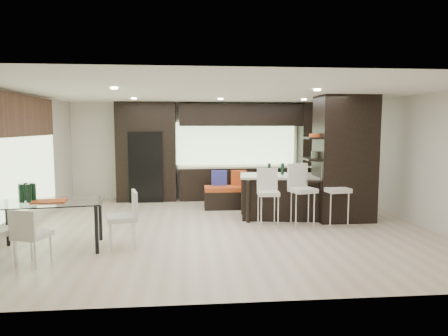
{
  "coord_description": "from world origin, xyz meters",
  "views": [
    {
      "loc": [
        -0.78,
        -7.92,
        2.05
      ],
      "look_at": [
        0.0,
        0.6,
        1.15
      ],
      "focal_mm": 32.0,
      "sensor_mm": 36.0,
      "label": 1
    }
  ],
  "objects": [
    {
      "name": "ground",
      "position": [
        0.0,
        0.0,
        0.0
      ],
      "size": [
        8.0,
        8.0,
        0.0
      ],
      "primitive_type": "plane",
      "color": "beige",
      "rests_on": "ground"
    },
    {
      "name": "back_wall",
      "position": [
        0.0,
        3.5,
        1.35
      ],
      "size": [
        8.0,
        0.02,
        2.7
      ],
      "primitive_type": "cube",
      "color": "beige",
      "rests_on": "ground"
    },
    {
      "name": "left_wall",
      "position": [
        -4.0,
        0.0,
        1.35
      ],
      "size": [
        0.02,
        7.0,
        2.7
      ],
      "primitive_type": "cube",
      "color": "beige",
      "rests_on": "ground"
    },
    {
      "name": "right_wall",
      "position": [
        4.0,
        0.0,
        1.35
      ],
      "size": [
        0.02,
        7.0,
        2.7
      ],
      "primitive_type": "cube",
      "color": "beige",
      "rests_on": "ground"
    },
    {
      "name": "ceiling",
      "position": [
        0.0,
        0.0,
        2.7
      ],
      "size": [
        8.0,
        7.0,
        0.02
      ],
      "primitive_type": "cube",
      "color": "white",
      "rests_on": "ground"
    },
    {
      "name": "window_left",
      "position": [
        -3.96,
        0.2,
        1.35
      ],
      "size": [
        0.04,
        3.2,
        1.9
      ],
      "primitive_type": "cube",
      "color": "#B2D199",
      "rests_on": "left_wall"
    },
    {
      "name": "window_back",
      "position": [
        0.6,
        3.46,
        1.55
      ],
      "size": [
        3.4,
        0.04,
        1.2
      ],
      "primitive_type": "cube",
      "color": "#B2D199",
      "rests_on": "back_wall"
    },
    {
      "name": "stone_accent",
      "position": [
        -3.93,
        0.2,
        2.25
      ],
      "size": [
        0.08,
        3.0,
        0.8
      ],
      "primitive_type": "cube",
      "color": "brown",
      "rests_on": "left_wall"
    },
    {
      "name": "ceiling_spots",
      "position": [
        0.0,
        0.25,
        2.68
      ],
      "size": [
        4.0,
        3.0,
        0.02
      ],
      "primitive_type": "cube",
      "color": "white",
      "rests_on": "ceiling"
    },
    {
      "name": "back_cabinetry",
      "position": [
        0.5,
        3.17,
        1.35
      ],
      "size": [
        6.8,
        0.68,
        2.7
      ],
      "primitive_type": "cube",
      "color": "black",
      "rests_on": "ground"
    },
    {
      "name": "refrigerator",
      "position": [
        -1.9,
        3.12,
        0.95
      ],
      "size": [
        0.9,
        0.68,
        1.9
      ],
      "primitive_type": "cube",
      "color": "black",
      "rests_on": "ground"
    },
    {
      "name": "partition_column",
      "position": [
        2.6,
        0.4,
        1.35
      ],
      "size": [
        1.2,
        0.8,
        2.7
      ],
      "primitive_type": "cube",
      "color": "black",
      "rests_on": "ground"
    },
    {
      "name": "kitchen_island",
      "position": [
        1.55,
        0.75,
        0.48
      ],
      "size": [
        2.43,
        1.32,
        0.96
      ],
      "primitive_type": "cube",
      "rotation": [
        0.0,
        0.0,
        -0.14
      ],
      "color": "black",
      "rests_on": "ground"
    },
    {
      "name": "stool_left",
      "position": [
        0.84,
        -0.06,
        0.48
      ],
      "size": [
        0.45,
        0.45,
        0.96
      ],
      "primitive_type": "cube",
      "rotation": [
        0.0,
        0.0,
        -0.07
      ],
      "color": "silver",
      "rests_on": "ground"
    },
    {
      "name": "stool_mid",
      "position": [
        1.55,
        -0.08,
        0.52
      ],
      "size": [
        0.57,
        0.57,
        1.04
      ],
      "primitive_type": "cube",
      "rotation": [
        0.0,
        0.0,
        0.29
      ],
      "color": "silver",
      "rests_on": "ground"
    },
    {
      "name": "stool_right",
      "position": [
        2.26,
        -0.08,
        0.52
      ],
      "size": [
        0.52,
        0.52,
        1.03
      ],
      "primitive_type": "cube",
      "rotation": [
        0.0,
        0.0,
        0.16
      ],
      "color": "silver",
      "rests_on": "ground"
    },
    {
      "name": "bench",
      "position": [
        0.34,
        1.87,
        0.28
      ],
      "size": [
        1.45,
        0.57,
        0.55
      ],
      "primitive_type": "cube",
      "rotation": [
        0.0,
        0.0,
        -0.01
      ],
      "color": "black",
      "rests_on": "ground"
    },
    {
      "name": "floor_vase",
      "position": [
        2.3,
        1.0,
        0.61
      ],
      "size": [
        0.51,
        0.51,
        1.22
      ],
      "primitive_type": null,
      "rotation": [
        0.0,
        0.0,
        0.15
      ],
      "color": "#434F39",
      "rests_on": "ground"
    },
    {
      "name": "dining_table",
      "position": [
        -3.06,
        -1.21,
        0.41
      ],
      "size": [
        1.8,
        1.17,
        0.81
      ],
      "primitive_type": "cube",
      "rotation": [
        0.0,
        0.0,
        0.13
      ],
      "color": "white",
      "rests_on": "ground"
    },
    {
      "name": "chair_near",
      "position": [
        -3.06,
        -1.98,
        0.4
      ],
      "size": [
        0.55,
        0.55,
        0.8
      ],
      "primitive_type": "cube",
      "rotation": [
        0.0,
        0.0,
        -0.33
      ],
      "color": "silver",
      "rests_on": "ground"
    },
    {
      "name": "chair_end",
      "position": [
        -1.89,
        -1.21,
        0.44
      ],
      "size": [
        0.58,
        0.58,
        0.89
      ],
      "primitive_type": "cube",
      "rotation": [
        0.0,
        0.0,
        1.8
      ],
      "color": "silver",
      "rests_on": "ground"
    }
  ]
}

